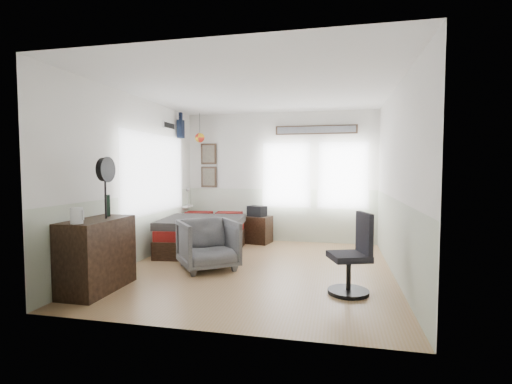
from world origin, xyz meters
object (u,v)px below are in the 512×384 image
armchair (208,244)px  nightstand (257,229)px  bed (205,233)px  dresser (97,255)px  task_chair (353,261)px

armchair → nightstand: size_ratio=1.51×
bed → armchair: size_ratio=2.52×
bed → nightstand: 1.17m
bed → dresser: (-0.50, -2.53, 0.15)m
dresser → nightstand: (1.32, 3.36, -0.17)m
bed → armchair: 1.39m
bed → armchair: (0.52, -1.28, 0.07)m
bed → dresser: size_ratio=2.09×
armchair → dresser: bearing=-166.0°
dresser → nightstand: 3.61m
nightstand → task_chair: bearing=-46.0°
bed → dresser: bearing=-107.6°
armchair → nightstand: armchair is taller
bed → task_chair: bearing=-43.4°
dresser → armchair: 1.61m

